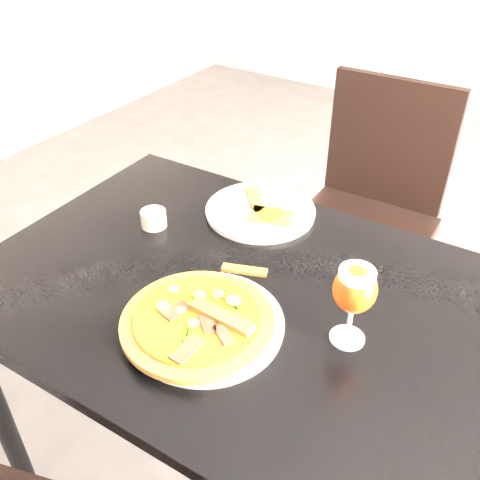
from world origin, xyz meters
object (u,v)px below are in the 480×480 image
Objects in this scene: dining_table at (248,321)px; beer_glass at (355,290)px; pizza at (198,321)px; chair_far at (367,212)px.

beer_glass is at bearing -5.26° from dining_table.
pizza reaches higher than dining_table.
dining_table is 1.29× the size of chair_far.
chair_far is at bearing 107.49° from beer_glass.
dining_table is 0.80m from chair_far.
pizza is at bearing -97.90° from dining_table.
beer_glass is (0.25, 0.14, 0.10)m from pizza.
chair_far reaches higher than pizza.
chair_far is at bearing 89.97° from pizza.
dining_table is 7.12× the size of beer_glass.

